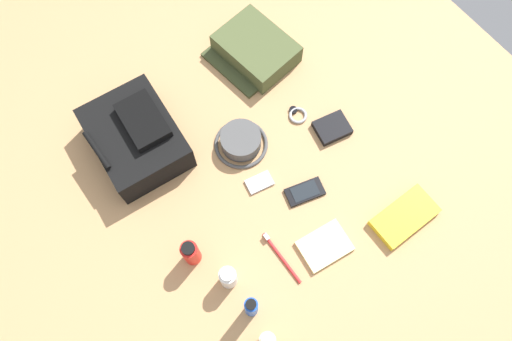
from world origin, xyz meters
The scene contains 15 objects.
ground_plane centered at (0.00, 0.00, -0.01)m, with size 2.64×2.02×0.02m, color tan.
backpack centered at (0.31, 0.24, 0.06)m, with size 0.34×0.28×0.15m.
toiletry_pouch centered at (0.37, -0.27, 0.04)m, with size 0.29×0.28×0.08m.
bucket_hat centered at (0.12, -0.02, 0.03)m, with size 0.18×0.18×0.06m.
lotion_bottle centered at (-0.43, 0.28, 0.08)m, with size 0.05×0.05×0.16m.
deodorant_spray centered at (-0.33, 0.26, 0.08)m, with size 0.04×0.04×0.16m.
toothpaste_tube centered at (-0.22, 0.27, 0.06)m, with size 0.05×0.05×0.12m.
sunscreen_spray centered at (-0.10, 0.31, 0.06)m, with size 0.05×0.05×0.13m.
paperback_novel centered at (-0.39, -0.28, 0.01)m, with size 0.11×0.21×0.03m.
cell_phone centered at (-0.14, -0.09, 0.01)m, with size 0.09×0.13×0.01m.
media_player centered at (-0.03, 0.01, 0.01)m, with size 0.07×0.09×0.01m.
wristwatch centered at (0.09, -0.24, 0.01)m, with size 0.07×0.06×0.01m.
toothbrush centered at (-0.25, 0.10, 0.01)m, with size 0.18×0.01×0.02m.
wallet centered at (-0.02, -0.30, 0.01)m, with size 0.09×0.11×0.02m, color black.
notepad centered at (-0.31, -0.03, 0.01)m, with size 0.11×0.15×0.02m, color beige.
Camera 1 is at (-0.44, 0.33, 1.48)m, focal length 34.28 mm.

